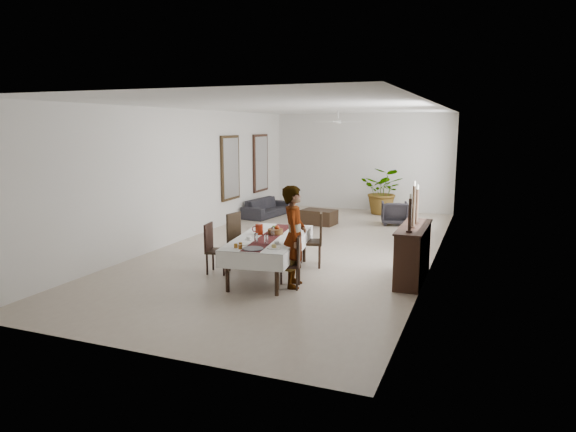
{
  "coord_description": "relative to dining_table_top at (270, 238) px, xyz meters",
  "views": [
    {
      "loc": [
        3.97,
        -10.91,
        2.79
      ],
      "look_at": [
        0.36,
        -1.71,
        1.05
      ],
      "focal_mm": 32.0,
      "sensor_mm": 36.0,
      "label": 1
    }
  ],
  "objects": [
    {
      "name": "chair_left_near_leg_fr",
      "position": [
        -1.12,
        -0.4,
        -0.51
      ],
      "size": [
        0.05,
        0.05,
        0.4
      ],
      "primitive_type": "cylinder",
      "rotation": [
        0.0,
        0.0,
        0.17
      ],
      "color": "black",
      "rests_on": "floor"
    },
    {
      "name": "sideboard_body",
      "position": [
        2.55,
        0.66,
        -0.22
      ],
      "size": [
        0.44,
        1.63,
        0.98
      ],
      "primitive_type": "cube",
      "color": "black",
      "rests_on": "floor"
    },
    {
      "name": "fruit_basket",
      "position": [
        0.01,
        0.25,
        0.08
      ],
      "size": [
        0.29,
        0.29,
        0.1
      ],
      "primitive_type": "cylinder",
      "color": "brown",
      "rests_on": "tablecloth_top"
    },
    {
      "name": "fruit_red",
      "position": [
        0.04,
        0.27,
        0.16
      ],
      "size": [
        0.09,
        0.09,
        0.09
      ],
      "primitive_type": "sphere",
      "color": "#982C0F",
      "rests_on": "fruit_basket"
    },
    {
      "name": "table_leg_bl",
      "position": [
        -0.58,
        1.05,
        -0.37
      ],
      "size": [
        0.08,
        0.08,
        0.69
      ],
      "primitive_type": "cylinder",
      "rotation": [
        0.0,
        0.0,
        0.14
      ],
      "color": "black",
      "rests_on": "floor"
    },
    {
      "name": "sideboard_top",
      "position": [
        2.55,
        0.66,
        0.28
      ],
      "size": [
        0.48,
        1.7,
        0.03
      ],
      "primitive_type": "cube",
      "color": "black",
      "rests_on": "sideboard_body"
    },
    {
      "name": "tablecloth_drape_right",
      "position": [
        0.57,
        0.08,
        -0.11
      ],
      "size": [
        0.36,
        2.51,
        0.29
      ],
      "primitive_type": "cube",
      "rotation": [
        0.0,
        0.0,
        0.14
      ],
      "color": "white",
      "rests_on": "dining_table_top"
    },
    {
      "name": "serving_tray",
      "position": [
        0.14,
        -1.02,
        0.05
      ],
      "size": [
        0.35,
        0.35,
        0.02
      ],
      "primitive_type": "cylinder",
      "color": "#39393E",
      "rests_on": "tablecloth_top"
    },
    {
      "name": "chair_right_near_leg_fr",
      "position": [
        0.73,
        -0.36,
        -0.52
      ],
      "size": [
        0.05,
        0.05,
        0.39
      ],
      "primitive_type": "cylinder",
      "rotation": [
        0.0,
        0.0,
        0.24
      ],
      "color": "black",
      "rests_on": "floor"
    },
    {
      "name": "chair_right_near_leg_br",
      "position": [
        0.41,
        -0.44,
        -0.52
      ],
      "size": [
        0.05,
        0.05,
        0.39
      ],
      "primitive_type": "cylinder",
      "rotation": [
        0.0,
        0.0,
        0.24
      ],
      "color": "black",
      "rests_on": "floor"
    },
    {
      "name": "wall_back",
      "position": [
        -0.23,
        8.31,
        0.89
      ],
      "size": [
        6.0,
        0.02,
        3.2
      ],
      "primitive_type": "cube",
      "color": "silver",
      "rests_on": "floor"
    },
    {
      "name": "chair_right_near_leg_bl",
      "position": [
        0.49,
        -0.75,
        -0.52
      ],
      "size": [
        0.05,
        0.05,
        0.39
      ],
      "primitive_type": "cylinder",
      "rotation": [
        0.0,
        0.0,
        0.24
      ],
      "color": "black",
      "rests_on": "floor"
    },
    {
      "name": "candlestick_mid_base",
      "position": [
        2.55,
        0.49,
        0.32
      ],
      "size": [
        0.11,
        0.11,
        0.03
      ],
      "primitive_type": "cylinder",
      "color": "black",
      "rests_on": "sideboard_top"
    },
    {
      "name": "chair_left_near_seat",
      "position": [
        -0.98,
        -0.21,
        -0.29
      ],
      "size": [
        0.47,
        0.47,
        0.05
      ],
      "primitive_type": "cube",
      "rotation": [
        0.0,
        0.0,
        -1.4
      ],
      "color": "black",
      "rests_on": "chair_left_near_leg_fl"
    },
    {
      "name": "table_leg_br",
      "position": [
        0.27,
        1.17,
        -0.37
      ],
      "size": [
        0.08,
        0.08,
        0.69
      ],
      "primitive_type": "cylinder",
      "rotation": [
        0.0,
        0.0,
        0.14
      ],
      "color": "black",
      "rests_on": "floor"
    },
    {
      "name": "fruit_green",
      "position": [
        -0.03,
        0.27,
        0.16
      ],
      "size": [
        0.08,
        0.08,
        0.08
      ],
      "primitive_type": "sphere",
      "color": "#4C7B24",
      "rests_on": "fruit_basket"
    },
    {
      "name": "chair_left_far_leg_bl",
      "position": [
        -0.66,
        0.72,
        -0.5
      ],
      "size": [
        0.05,
        0.05,
        0.43
      ],
      "primitive_type": "cylinder",
      "rotation": [
        0.0,
        0.0,
        -0.19
      ],
      "color": "black",
      "rests_on": "floor"
    },
    {
      "name": "table_leg_fr",
      "position": [
        0.58,
        -1.05,
        -0.37
      ],
      "size": [
        0.08,
        0.08,
        0.69
      ],
      "primitive_type": "cylinder",
      "rotation": [
        0.0,
        0.0,
        0.14
      ],
      "color": "black",
      "rests_on": "floor"
    },
    {
      "name": "chair_right_near_back",
      "position": [
        0.78,
        -0.52,
        -0.03
      ],
      "size": [
        0.13,
        0.39,
        0.5
      ],
      "primitive_type": "cube",
      "rotation": [
        0.0,
        0.0,
        1.81
      ],
      "color": "black",
      "rests_on": "chair_right_near_seat"
    },
    {
      "name": "chair_left_far_leg_fr",
      "position": [
        -1.08,
        0.43,
        -0.5
      ],
      "size": [
        0.05,
        0.05,
        0.43
      ],
      "primitive_type": "cylinder",
      "rotation": [
        0.0,
        0.0,
        -0.19
      ],
      "color": "black",
      "rests_on": "floor"
    },
    {
      "name": "saucer_left",
      "position": [
        -0.24,
        -0.38,
        0.04
      ],
      "size": [
        0.15,
        0.15,
        0.01
      ],
      "primitive_type": "cylinder",
      "color": "silver",
      "rests_on": "tablecloth_top"
    },
    {
      "name": "chair_right_far_leg_fr",
      "position": [
        0.62,
        1.15,
        -0.48
      ],
      "size": [
        0.06,
        0.06,
        0.46
      ],
      "primitive_type": "cylinder",
      "rotation": [
        0.0,
        0.0,
        0.29
      ],
      "color": "black",
      "rests_on": "floor"
    },
    {
      "name": "dining_table_top",
      "position": [
        0.0,
        0.0,
        0.0
      ],
      "size": [
        1.3,
        2.47,
        0.05
      ],
      "primitive_type": "cube",
      "rotation": [
        0.0,
        0.0,
        0.14
      ],
      "color": "black",
      "rests_on": "table_leg_fl"
    },
    {
      "name": "table_runner",
      "position": [
        0.0,
        0.0,
        0.04
      ],
      "size": [
        0.68,
        2.48,
        0.0
      ],
      "primitive_type": "cube",
      "rotation": [
        0.0,
        0.0,
        0.14
      ],
      "color": "#561818",
      "rests_on": "tablecloth_top"
    },
    {
      "name": "candlestick_near_shaft",
      "position": [
        2.55,
        0.06,
        0.61
      ],
      "size": [
        0.05,
        0.05,
        0.54
      ],
      "primitive_type": "cylinder",
      "color": "black",
      "rests_on": "candlestick_near_base"
    },
    {
      "name": "fan_rod",
      "position": [
        -0.23,
        5.31,
        2.39
      ],
      "size": [
        0.04,
        0.04,
        0.2
      ],
      "primitive_type": "cylinder",
      "color": "silver",
      "rests_on": "ceiling"
    },
    {
      "name": "chair_left_far_leg_fl",
      "position": [
        -1.01,
        0.79,
        -0.5
      ],
      "size": [
        0.05,
        0.05,
        0.43
      ],
      "primitive_type": "cylinder",
      "rotation": [
        0.0,
        0.0,
        -0.19
      ],
      "color": "black",
      "rests_on": "floor"
    },
    {
      "name": "candlestick_near_base",
      "position": [
        2.55,
        0.06,
        0.32
      ],
      "size": [
        0.11,
        0.11,
        0.03
      ],
      "primitive_type": "cylinder",
      "color": "black",
      "rests_on": "sideboard_top"
    },
    {
      "name": "wall_front",
      "position": [
        -0.23,
        -3.69,
        0.89
      ],
      "size": [
        6.0,
        0.02,
        3.2
      ],
      "primitive_type": "cube",
      "color": "silver",
      "rests_on": "floor"
    },
    {
      "name": "potted_plant",
      "position": [
        0.66,
        7.63,
        0.03
      ],
      "size": [
        1.5,
        1.34,
        1.49
      ],
      "primitive_type": "imported",
      "rotation": [
        0.0,
        0.0,
        -0.14
      ],
      "color": "#214F1F",
      "rests_on": "floor"
    },
    {
      "name": "fan_blade_n",
      "position": [
        -0.23,
        5.66,
        2.19
      ],
      "size": [
        0.1,
        0.55,
        0.01
      ],
      "primitive_type": "cube",
      "color": "white",
      "rests_on": "fan_hub"
    },
    {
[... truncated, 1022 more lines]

